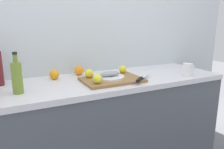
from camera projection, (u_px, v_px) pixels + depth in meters
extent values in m
cube|color=silver|center=(85.00, 32.00, 1.89)|extent=(3.20, 0.05, 2.50)
cube|color=#4C5159|center=(101.00, 135.00, 1.80)|extent=(2.00, 0.58, 0.86)
cube|color=silver|center=(101.00, 82.00, 1.69)|extent=(2.00, 0.60, 0.04)
cube|color=olive|center=(112.00, 80.00, 1.65)|extent=(0.44, 0.30, 0.02)
cylinder|color=white|center=(110.00, 77.00, 1.66)|extent=(0.22, 0.22, 0.01)
ellipsoid|color=gray|center=(110.00, 74.00, 1.65)|extent=(0.16, 0.07, 0.04)
cube|color=silver|center=(145.00, 75.00, 1.71)|extent=(0.16, 0.14, 0.00)
cube|color=black|center=(140.00, 79.00, 1.58)|extent=(0.10, 0.09, 0.02)
sphere|color=yellow|center=(97.00, 79.00, 1.50)|extent=(0.06, 0.06, 0.06)
sphere|color=yellow|center=(123.00, 69.00, 1.81)|extent=(0.06, 0.06, 0.06)
sphere|color=yellow|center=(89.00, 73.00, 1.66)|extent=(0.07, 0.07, 0.07)
cylinder|color=olive|center=(17.00, 78.00, 1.34)|extent=(0.06, 0.06, 0.19)
cylinder|color=olive|center=(15.00, 59.00, 1.32)|extent=(0.03, 0.03, 0.05)
cylinder|color=black|center=(15.00, 53.00, 1.31)|extent=(0.03, 0.03, 0.02)
cylinder|color=white|center=(188.00, 70.00, 1.80)|extent=(0.08, 0.08, 0.10)
torus|color=white|center=(192.00, 68.00, 1.82)|extent=(0.06, 0.01, 0.06)
sphere|color=orange|center=(54.00, 75.00, 1.69)|extent=(0.07, 0.07, 0.07)
sphere|color=orange|center=(79.00, 70.00, 1.83)|extent=(0.08, 0.08, 0.08)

